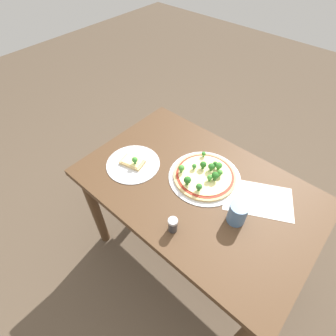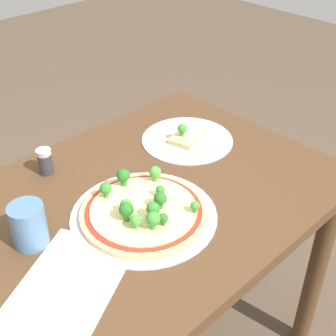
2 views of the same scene
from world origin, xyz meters
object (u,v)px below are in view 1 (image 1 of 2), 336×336
object	(u,v)px
pizza_tray_slice	(133,163)
condiment_shaker	(173,225)
drinking_cup	(237,213)
dining_table	(196,199)
pizza_tray_whole	(205,175)

from	to	relation	value
pizza_tray_slice	condiment_shaker	xyz separation A→B (m)	(0.41, -0.15, 0.03)
drinking_cup	dining_table	bearing A→B (deg)	169.53
dining_table	condiment_shaker	world-z (taller)	condiment_shaker
pizza_tray_whole	dining_table	bearing A→B (deg)	-84.67
drinking_cup	condiment_shaker	bearing A→B (deg)	-128.91
pizza_tray_slice	drinking_cup	distance (m)	0.59
pizza_tray_slice	pizza_tray_whole	bearing A→B (deg)	27.28
dining_table	pizza_tray_slice	xyz separation A→B (m)	(-0.35, -0.11, 0.12)
pizza_tray_slice	drinking_cup	size ratio (longest dim) A/B	2.66
dining_table	pizza_tray_slice	bearing A→B (deg)	-162.28
dining_table	pizza_tray_whole	xyz separation A→B (m)	(-0.01, 0.06, 0.13)
condiment_shaker	drinking_cup	bearing A→B (deg)	51.09
pizza_tray_slice	condiment_shaker	world-z (taller)	condiment_shaker
dining_table	pizza_tray_slice	distance (m)	0.38
drinking_cup	condiment_shaker	distance (m)	0.28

